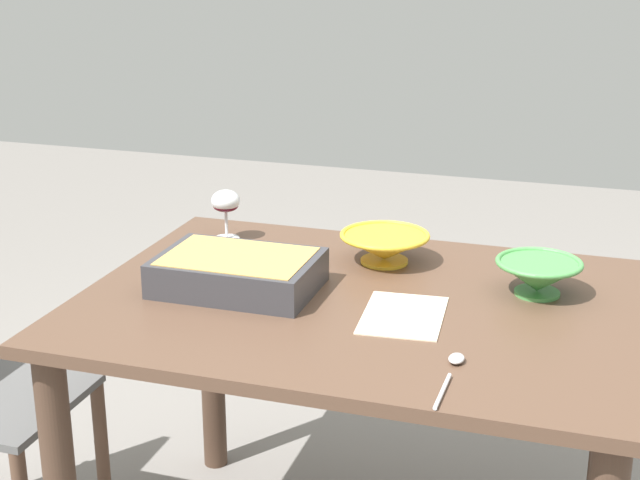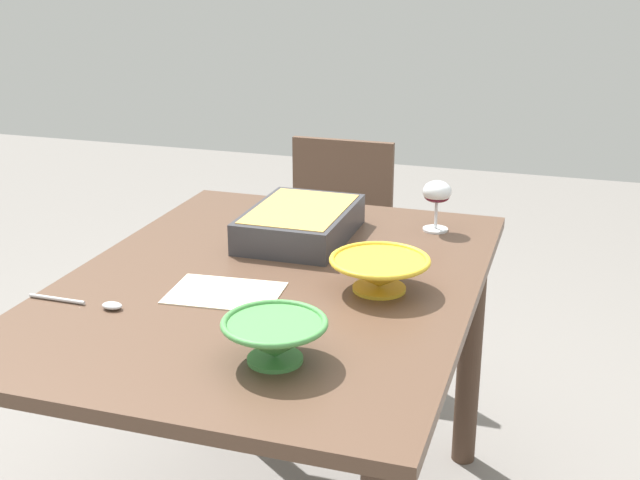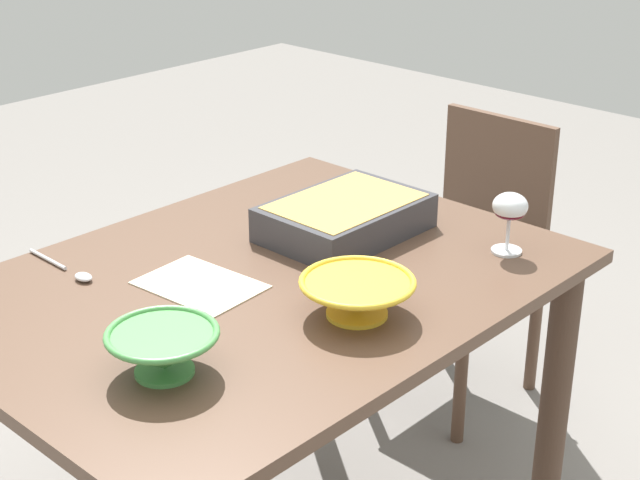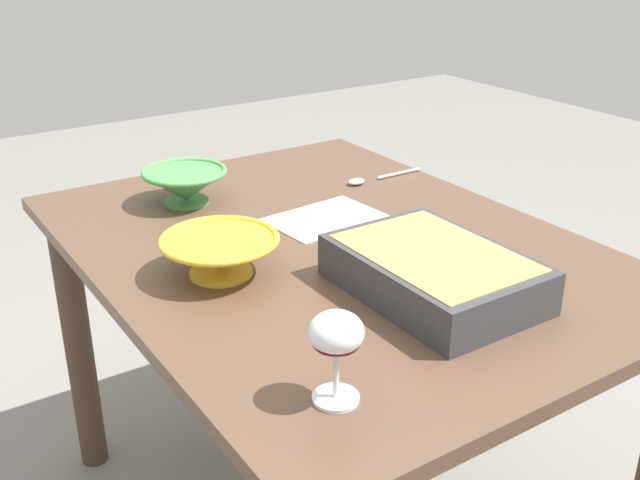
% 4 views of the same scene
% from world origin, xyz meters
% --- Properties ---
extents(dining_table, '(1.23, 0.91, 0.75)m').
position_xyz_m(dining_table, '(0.00, 0.00, 0.62)').
color(dining_table, brown).
rests_on(dining_table, ground_plane).
extents(chair, '(0.41, 0.38, 0.83)m').
position_xyz_m(chair, '(0.97, 0.15, 0.45)').
color(chair, '#595959').
rests_on(chair, ground_plane).
extents(wine_glass, '(0.08, 0.08, 0.14)m').
position_xyz_m(wine_glass, '(0.45, -0.29, 0.85)').
color(wine_glass, white).
rests_on(wine_glass, dining_table).
extents(casserole_dish, '(0.36, 0.25, 0.08)m').
position_xyz_m(casserole_dish, '(0.28, 0.03, 0.79)').
color(casserole_dish, '#38383D').
rests_on(casserole_dish, dining_table).
extents(mixing_bowl, '(0.19, 0.19, 0.08)m').
position_xyz_m(mixing_bowl, '(-0.37, -0.15, 0.80)').
color(mixing_bowl, '#4C994C').
rests_on(mixing_bowl, dining_table).
extents(small_bowl, '(0.22, 0.22, 0.08)m').
position_xyz_m(small_bowl, '(0.01, -0.25, 0.79)').
color(small_bowl, yellow).
rests_on(small_bowl, dining_table).
extents(serving_spoon, '(0.03, 0.22, 0.01)m').
position_xyz_m(serving_spoon, '(-0.26, 0.30, 0.76)').
color(serving_spoon, silver).
rests_on(serving_spoon, dining_table).
extents(napkin, '(0.19, 0.25, 0.00)m').
position_xyz_m(napkin, '(-0.11, 0.07, 0.75)').
color(napkin, beige).
rests_on(napkin, dining_table).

